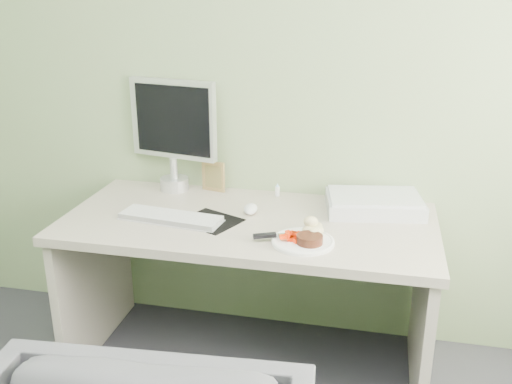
% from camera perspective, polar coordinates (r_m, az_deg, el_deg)
% --- Properties ---
extents(wall_back, '(3.50, 0.00, 3.50)m').
position_cam_1_polar(wall_back, '(2.66, 1.06, 12.82)').
color(wall_back, gray).
rests_on(wall_back, floor).
extents(desk, '(1.60, 0.75, 0.73)m').
position_cam_1_polar(desk, '(2.54, -0.76, -6.55)').
color(desk, '#B3A696').
rests_on(desk, floor).
extents(plate, '(0.25, 0.25, 0.01)m').
position_cam_1_polar(plate, '(2.24, 4.72, -4.97)').
color(plate, white).
rests_on(plate, desk).
extents(steak, '(0.11, 0.11, 0.03)m').
position_cam_1_polar(steak, '(2.21, 5.38, -4.73)').
color(steak, black).
rests_on(steak, plate).
extents(potato_pile, '(0.13, 0.11, 0.06)m').
position_cam_1_polar(potato_pile, '(2.28, 5.74, -3.49)').
color(potato_pile, tan).
rests_on(potato_pile, plate).
extents(carrot_heap, '(0.08, 0.08, 0.04)m').
position_cam_1_polar(carrot_heap, '(2.22, 3.46, -4.36)').
color(carrot_heap, '#FB2D05').
rests_on(carrot_heap, plate).
extents(steak_knife, '(0.22, 0.12, 0.02)m').
position_cam_1_polar(steak_knife, '(2.25, 1.82, -4.32)').
color(steak_knife, silver).
rests_on(steak_knife, plate).
extents(mousepad, '(0.29, 0.28, 0.00)m').
position_cam_1_polar(mousepad, '(2.44, -4.59, -2.91)').
color(mousepad, black).
rests_on(mousepad, desk).
extents(keyboard, '(0.45, 0.18, 0.02)m').
position_cam_1_polar(keyboard, '(2.47, -8.52, -2.48)').
color(keyboard, white).
rests_on(keyboard, desk).
extents(computer_mouse, '(0.07, 0.11, 0.04)m').
position_cam_1_polar(computer_mouse, '(2.52, -0.55, -1.71)').
color(computer_mouse, white).
rests_on(computer_mouse, desk).
extents(photo_frame, '(0.12, 0.04, 0.15)m').
position_cam_1_polar(photo_frame, '(2.79, -4.28, 1.58)').
color(photo_frame, '#9B7E48').
rests_on(photo_frame, desk).
extents(eyedrop_bottle, '(0.02, 0.02, 0.06)m').
position_cam_1_polar(eyedrop_bottle, '(2.72, 2.15, 0.18)').
color(eyedrop_bottle, white).
rests_on(eyedrop_bottle, desk).
extents(scanner, '(0.46, 0.34, 0.06)m').
position_cam_1_polar(scanner, '(2.59, 11.72, -1.20)').
color(scanner, silver).
rests_on(scanner, desk).
extents(monitor, '(0.45, 0.16, 0.54)m').
position_cam_1_polar(monitor, '(2.78, -8.29, 6.29)').
color(monitor, silver).
rests_on(monitor, desk).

